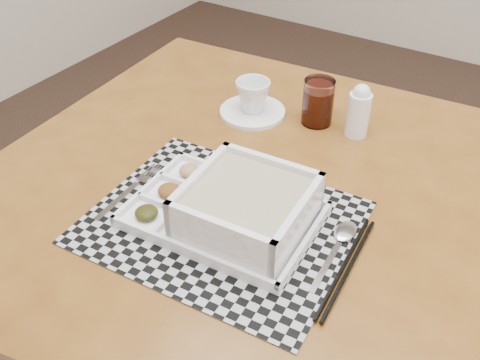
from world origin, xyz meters
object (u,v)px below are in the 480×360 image
object	(u,v)px
serving_tray	(240,211)
juice_glass	(318,104)
cup	(253,96)
creamer_bottle	(359,111)
dining_table	(251,216)

from	to	relation	value
serving_tray	juice_glass	world-z (taller)	juice_glass
cup	juice_glass	bearing A→B (deg)	37.89
serving_tray	juice_glass	size ratio (longest dim) A/B	3.25
cup	juice_glass	size ratio (longest dim) A/B	0.76
cup	creamer_bottle	distance (m)	0.24
serving_tray	cup	xyz separation A→B (m)	(-0.18, 0.34, 0.01)
serving_tray	cup	bearing A→B (deg)	118.00
juice_glass	dining_table	bearing A→B (deg)	-90.99
dining_table	creamer_bottle	distance (m)	0.32
serving_tray	creamer_bottle	world-z (taller)	creamer_bottle
juice_glass	creamer_bottle	size ratio (longest dim) A/B	0.85
cup	creamer_bottle	xyz separation A→B (m)	(0.23, 0.05, 0.01)
serving_tray	cup	world-z (taller)	serving_tray
cup	creamer_bottle	world-z (taller)	creamer_bottle
creamer_bottle	serving_tray	bearing A→B (deg)	-98.01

